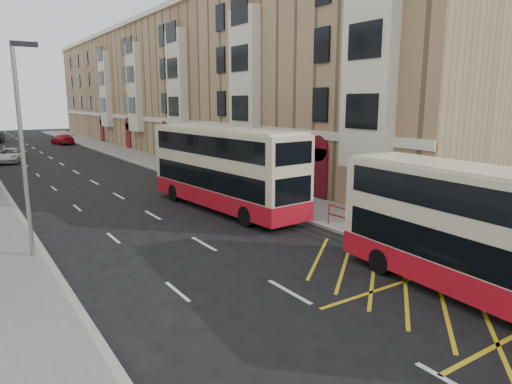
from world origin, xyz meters
TOP-DOWN VIEW (x-y plane):
  - ground at (0.00, 0.00)m, footprint 200.00×200.00m
  - pavement_right at (8.00, 30.00)m, footprint 4.00×120.00m
  - kerb_right at (6.00, 30.00)m, footprint 0.25×120.00m
  - kerb_left at (-6.00, 30.00)m, footprint 0.25×120.00m
  - road_markings at (0.00, 45.00)m, footprint 10.00×110.00m
  - terrace_right at (14.88, 45.38)m, footprint 10.75×79.00m
  - guard_railing at (6.25, 5.75)m, footprint 0.06×6.56m
  - street_lamp_near at (-6.35, 12.00)m, footprint 0.93×0.18m
  - double_decker_front at (4.47, 0.13)m, footprint 3.04×10.36m
  - double_decker_rear at (3.87, 15.03)m, footprint 3.50×11.67m
  - pedestrian_mid at (8.87, 3.65)m, footprint 1.07×0.94m
  - pedestrian_far at (6.45, 3.26)m, footprint 0.92×0.42m
  - white_van at (-4.00, 44.09)m, footprint 3.80×5.48m
  - car_red at (4.29, 61.46)m, footprint 2.68×5.11m

SIDE VIEW (x-z plane):
  - ground at x=0.00m, z-range 0.00..0.00m
  - road_markings at x=0.00m, z-range 0.00..0.01m
  - pavement_right at x=8.00m, z-range 0.00..0.15m
  - kerb_right at x=6.00m, z-range 0.00..0.15m
  - kerb_left at x=-6.00m, z-range 0.00..0.15m
  - white_van at x=-4.00m, z-range 0.00..1.39m
  - car_red at x=4.29m, z-range 0.00..1.41m
  - guard_railing at x=6.25m, z-range 0.35..1.36m
  - pedestrian_far at x=6.45m, z-range 0.15..1.69m
  - pedestrian_mid at x=8.87m, z-range 0.15..2.02m
  - double_decker_front at x=4.47m, z-range 0.04..4.12m
  - double_decker_rear at x=3.87m, z-range 0.04..4.63m
  - street_lamp_near at x=-6.35m, z-range 0.64..8.64m
  - terrace_right at x=14.88m, z-range -0.10..15.15m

